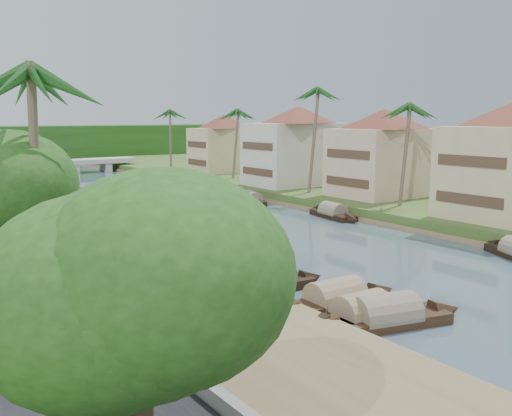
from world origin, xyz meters
TOP-DOWN VIEW (x-y plane):
  - ground at (0.00, 0.00)m, footprint 220.00×220.00m
  - left_bank at (-16.00, 20.00)m, footprint 10.00×180.00m
  - right_bank at (19.00, 20.00)m, footprint 16.00×180.00m
  - far_right_fill at (56.00, 20.00)m, footprint 60.00×220.00m
  - treeline at (0.00, 100.00)m, footprint 120.00×14.00m
  - bridge at (0.00, 72.00)m, footprint 28.00×4.00m
  - building_near at (18.99, -2.00)m, footprint 14.85×14.85m
  - building_mid at (19.99, 14.00)m, footprint 14.11×14.11m
  - building_far at (18.99, 28.00)m, footprint 15.59×15.59m
  - building_distant at (19.99, 48.00)m, footprint 12.62×12.62m
  - sampan_0 at (-8.24, -12.39)m, footprint 9.22×3.93m
  - sampan_1 at (-8.95, -11.48)m, footprint 7.71×2.19m
  - sampan_2 at (-8.44, -9.06)m, footprint 8.84×2.19m
  - sampan_3 at (-9.52, -4.57)m, footprint 7.90×2.18m
  - sampan_4 at (-10.02, -0.58)m, footprint 6.35×1.61m
  - sampan_5 at (-8.50, 2.95)m, footprint 6.59×4.27m
  - sampan_6 at (-9.32, 7.27)m, footprint 6.43×4.37m
  - sampan_7 at (-9.39, 8.71)m, footprint 7.80×4.30m
  - sampan_8 at (-8.95, 11.89)m, footprint 6.77×4.52m
  - sampan_9 at (-7.84, 17.01)m, footprint 8.79×3.84m
  - sampan_10 at (-9.47, 16.76)m, footprint 7.86×5.05m
  - sampan_11 at (-8.39, 23.40)m, footprint 7.97×2.18m
  - sampan_12 at (-9.05, 27.56)m, footprint 7.74×1.78m
  - sampan_13 at (-8.91, 29.56)m, footprint 7.68×4.23m
  - sampan_15 at (10.12, 11.37)m, footprint 2.91×8.45m
  - sampan_16 at (8.91, 23.93)m, footprint 3.93×8.39m
  - canoe_1 at (-8.25, -0.66)m, footprint 5.18×1.80m
  - canoe_2 at (-6.63, 22.79)m, footprint 6.17×1.28m
  - palm_1 at (16.00, 7.74)m, footprint 3.20×3.20m
  - palm_2 at (15.00, 20.62)m, footprint 3.20×3.20m
  - palm_3 at (16.00, 38.86)m, footprint 3.20×3.20m
  - palm_4 at (-23.00, -7.62)m, footprint 3.20×3.20m
  - palm_7 at (14.00, 55.18)m, footprint 3.20×3.20m
  - tree_0 at (-24.00, -19.64)m, footprint 5.49×5.49m
  - tree_6 at (24.00, 28.60)m, footprint 4.73×4.73m
  - person_near at (-14.04, -3.77)m, footprint 0.57×0.65m
  - person_far at (-17.28, 15.23)m, footprint 0.91×0.80m

SIDE VIEW (x-z plane):
  - ground at x=0.00m, z-range 0.00..0.00m
  - canoe_1 at x=-8.25m, z-range -0.31..0.51m
  - canoe_2 at x=-6.63m, z-range -0.35..0.55m
  - left_bank at x=-16.00m, z-range 0.00..0.80m
  - sampan_4 at x=-10.02m, z-range -0.52..1.34m
  - sampan_12 at x=-9.05m, z-range -0.53..1.34m
  - sampan_6 at x=-9.32m, z-range -0.58..1.40m
  - sampan_16 at x=8.91m, z-range -0.61..1.44m
  - sampan_7 at x=-9.39m, z-range -0.63..1.45m
  - sampan_13 at x=-8.91m, z-range -0.64..1.47m
  - sampan_3 at x=-9.52m, z-range -0.64..1.47m
  - sampan_5 at x=-8.50m, z-range -0.64..1.47m
  - sampan_8 at x=-8.95m, z-range -0.65..1.47m
  - sampan_9 at x=-7.84m, z-range -0.68..1.51m
  - sampan_10 at x=-9.47m, z-range -0.68..1.51m
  - sampan_15 at x=10.12m, z-range -0.69..1.53m
  - sampan_11 at x=-8.39m, z-range -0.72..1.55m
  - sampan_1 at x=-8.95m, z-range -0.72..1.55m
  - sampan_2 at x=-8.44m, z-range -0.73..1.57m
  - sampan_0 at x=-8.24m, z-range -0.76..1.60m
  - far_right_fill at x=56.00m, z-range 0.00..1.15m
  - right_bank at x=19.00m, z-range 0.00..1.20m
  - person_near at x=-14.04m, z-range 0.80..2.31m
  - person_far at x=-17.28m, z-range 0.80..2.39m
  - bridge at x=0.00m, z-range 0.52..2.92m
  - treeline at x=0.00m, z-range 0.00..8.00m
  - building_distant at x=19.99m, z-range 1.28..10.48m
  - building_mid at x=19.99m, z-range 1.28..10.98m
  - building_near at x=18.99m, z-range 1.28..11.48m
  - building_far at x=18.99m, z-range 1.28..11.48m
  - tree_0 at x=-24.00m, z-range 2.77..10.16m
  - tree_6 at x=24.00m, z-range 3.04..10.82m
  - palm_3 at x=16.00m, z-range 5.04..16.25m
  - palm_7 at x=14.00m, z-range 5.07..16.38m
  - palm_1 at x=16.00m, z-range 5.15..16.61m
  - palm_4 at x=-23.00m, z-range 5.56..17.48m
  - palm_2 at x=15.00m, z-range 6.09..19.59m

